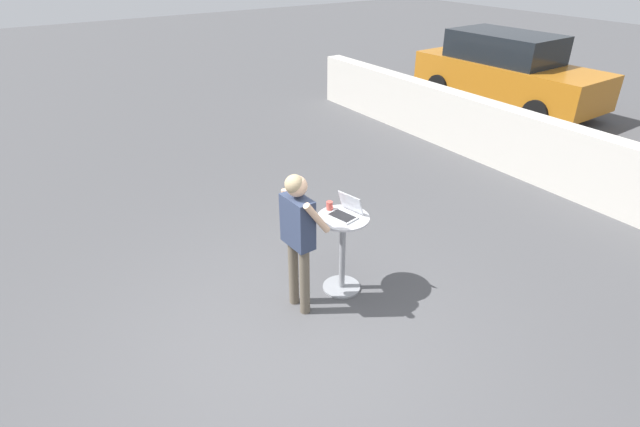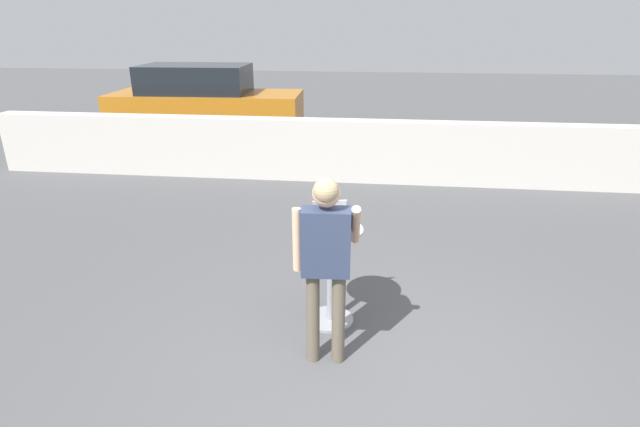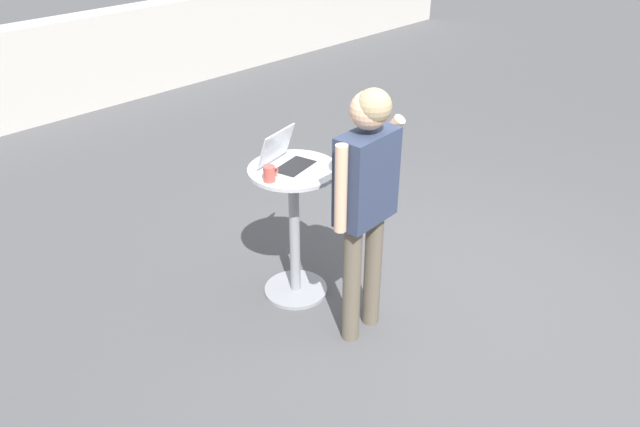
% 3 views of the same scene
% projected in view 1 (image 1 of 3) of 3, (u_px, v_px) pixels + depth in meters
% --- Properties ---
extents(ground_plane, '(50.00, 50.00, 0.00)m').
position_uv_depth(ground_plane, '(296.00, 342.00, 5.09)').
color(ground_plane, '#4C4C4F').
extents(pavement_kerb, '(14.14, 0.35, 1.08)m').
position_uv_depth(pavement_kerb, '(604.00, 173.00, 7.46)').
color(pavement_kerb, beige).
rests_on(pavement_kerb, ground_plane).
extents(cafe_table, '(0.58, 0.58, 0.96)m').
position_uv_depth(cafe_table, '(343.00, 247.00, 5.61)').
color(cafe_table, gray).
rests_on(cafe_table, ground_plane).
extents(laptop, '(0.36, 0.34, 0.23)m').
position_uv_depth(laptop, '(345.00, 211.00, 5.42)').
color(laptop, '#B7BABF').
rests_on(laptop, cafe_table).
extents(coffee_mug, '(0.11, 0.07, 0.10)m').
position_uv_depth(coffee_mug, '(330.00, 206.00, 5.54)').
color(coffee_mug, '#C14C42').
rests_on(coffee_mug, cafe_table).
extents(standing_person, '(0.52, 0.37, 1.62)m').
position_uv_depth(standing_person, '(298.00, 228.00, 5.09)').
color(standing_person, brown).
rests_on(standing_person, ground_plane).
extents(parked_car_near_street, '(4.55, 1.97, 1.70)m').
position_uv_depth(parked_car_near_street, '(507.00, 71.00, 11.95)').
color(parked_car_near_street, '#B76B19').
rests_on(parked_car_near_street, ground_plane).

